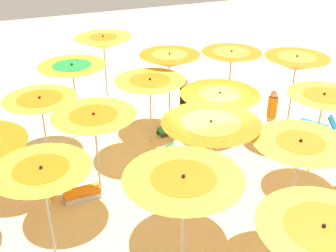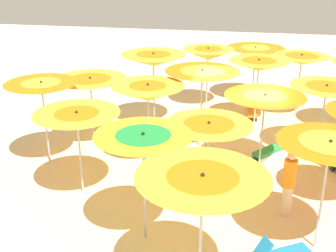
{
  "view_description": "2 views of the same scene",
  "coord_description": "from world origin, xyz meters",
  "px_view_note": "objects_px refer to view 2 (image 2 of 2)",
  "views": [
    {
      "loc": [
        -8.36,
        4.57,
        6.7
      ],
      "look_at": [
        1.78,
        0.41,
        0.84
      ],
      "focal_mm": 45.19,
      "sensor_mm": 36.0,
      "label": 1
    },
    {
      "loc": [
        0.16,
        -11.87,
        5.83
      ],
      "look_at": [
        -1.74,
        -1.6,
        1.49
      ],
      "focal_mm": 46.92,
      "sensor_mm": 36.0,
      "label": 2
    }
  ],
  "objects_px": {
    "beach_umbrella_13": "(259,65)",
    "beach_umbrella_5": "(143,144)",
    "beachgoer_0": "(289,183)",
    "beach_umbrella_16": "(90,84)",
    "beach_umbrella_10": "(77,120)",
    "beach_umbrella_7": "(265,101)",
    "beach_umbrella_11": "(148,93)",
    "beach_ball": "(334,106)",
    "lounger_2": "(252,111)",
    "beach_umbrella_8": "(326,92)",
    "beach_umbrella_14": "(302,60)",
    "beach_umbrella_17": "(153,60)",
    "beach_umbrella_18": "(208,54)",
    "lounger_3": "(269,150)",
    "beach_umbrella_12": "(202,76)",
    "beach_umbrella_15": "(42,88)",
    "beach_umbrella_1": "(329,152)",
    "beach_umbrella_19": "(255,52)",
    "beach_umbrella_6": "(209,131)",
    "lounger_1": "(335,160)",
    "beach_umbrella_0": "(202,187)"
  },
  "relations": [
    {
      "from": "beach_umbrella_8",
      "to": "lounger_2",
      "type": "height_order",
      "value": "beach_umbrella_8"
    },
    {
      "from": "beach_umbrella_17",
      "to": "beach_umbrella_18",
      "type": "distance_m",
      "value": 2.75
    },
    {
      "from": "beach_umbrella_8",
      "to": "beach_umbrella_15",
      "type": "distance_m",
      "value": 7.98
    },
    {
      "from": "beach_umbrella_11",
      "to": "beach_umbrella_13",
      "type": "relative_size",
      "value": 1.03
    },
    {
      "from": "beach_umbrella_1",
      "to": "beach_umbrella_19",
      "type": "distance_m",
      "value": 9.54
    },
    {
      "from": "beach_umbrella_10",
      "to": "beach_umbrella_15",
      "type": "distance_m",
      "value": 2.16
    },
    {
      "from": "beach_umbrella_6",
      "to": "beach_umbrella_12",
      "type": "height_order",
      "value": "beach_umbrella_12"
    },
    {
      "from": "beach_umbrella_14",
      "to": "beach_umbrella_17",
      "type": "height_order",
      "value": "beach_umbrella_17"
    },
    {
      "from": "beach_umbrella_18",
      "to": "beach_ball",
      "type": "distance_m",
      "value": 5.16
    },
    {
      "from": "beach_umbrella_7",
      "to": "beach_umbrella_16",
      "type": "distance_m",
      "value": 5.25
    },
    {
      "from": "beach_umbrella_11",
      "to": "lounger_2",
      "type": "height_order",
      "value": "beach_umbrella_11"
    },
    {
      "from": "beach_umbrella_1",
      "to": "beach_umbrella_7",
      "type": "relative_size",
      "value": 1.11
    },
    {
      "from": "beach_umbrella_7",
      "to": "beach_umbrella_8",
      "type": "relative_size",
      "value": 1.03
    },
    {
      "from": "beach_umbrella_13",
      "to": "beach_umbrella_5",
      "type": "bearing_deg",
      "value": -107.75
    },
    {
      "from": "beach_umbrella_7",
      "to": "beach_ball",
      "type": "distance_m",
      "value": 6.24
    },
    {
      "from": "beach_umbrella_1",
      "to": "beach_umbrella_15",
      "type": "distance_m",
      "value": 7.56
    },
    {
      "from": "beach_umbrella_1",
      "to": "lounger_2",
      "type": "relative_size",
      "value": 1.96
    },
    {
      "from": "beach_umbrella_10",
      "to": "beach_umbrella_16",
      "type": "xyz_separation_m",
      "value": [
        -0.78,
        3.06,
        -0.07
      ]
    },
    {
      "from": "beach_umbrella_12",
      "to": "lounger_1",
      "type": "relative_size",
      "value": 2.0
    },
    {
      "from": "beach_umbrella_19",
      "to": "beach_umbrella_10",
      "type": "bearing_deg",
      "value": -116.69
    },
    {
      "from": "beach_umbrella_19",
      "to": "beach_ball",
      "type": "distance_m",
      "value": 3.62
    },
    {
      "from": "beach_umbrella_8",
      "to": "beach_umbrella_12",
      "type": "relative_size",
      "value": 0.88
    },
    {
      "from": "beach_umbrella_14",
      "to": "beach_umbrella_19",
      "type": "relative_size",
      "value": 1.0
    },
    {
      "from": "beach_umbrella_15",
      "to": "lounger_3",
      "type": "xyz_separation_m",
      "value": [
        6.26,
        1.49,
        -2.02
      ]
    },
    {
      "from": "beach_umbrella_7",
      "to": "beach_umbrella_11",
      "type": "relative_size",
      "value": 0.93
    },
    {
      "from": "beach_umbrella_5",
      "to": "beach_umbrella_11",
      "type": "xyz_separation_m",
      "value": [
        -0.7,
        3.48,
        -0.11
      ]
    },
    {
      "from": "beach_ball",
      "to": "lounger_3",
      "type": "bearing_deg",
      "value": -119.49
    },
    {
      "from": "beach_umbrella_5",
      "to": "beach_umbrella_7",
      "type": "relative_size",
      "value": 1.12
    },
    {
      "from": "beach_umbrella_8",
      "to": "beach_umbrella_15",
      "type": "height_order",
      "value": "beach_umbrella_15"
    },
    {
      "from": "beach_umbrella_8",
      "to": "beach_umbrella_13",
      "type": "height_order",
      "value": "beach_umbrella_13"
    },
    {
      "from": "beach_umbrella_18",
      "to": "beach_umbrella_6",
      "type": "bearing_deg",
      "value": -84.25
    },
    {
      "from": "lounger_1",
      "to": "lounger_3",
      "type": "relative_size",
      "value": 0.98
    },
    {
      "from": "beach_umbrella_15",
      "to": "beachgoer_0",
      "type": "bearing_deg",
      "value": -13.29
    },
    {
      "from": "beach_umbrella_7",
      "to": "beach_umbrella_19",
      "type": "xyz_separation_m",
      "value": [
        -0.24,
        6.12,
        -0.07
      ]
    },
    {
      "from": "lounger_3",
      "to": "beachgoer_0",
      "type": "height_order",
      "value": "beachgoer_0"
    },
    {
      "from": "lounger_3",
      "to": "beach_umbrella_15",
      "type": "bearing_deg",
      "value": -37.08
    },
    {
      "from": "beach_umbrella_14",
      "to": "beach_umbrella_15",
      "type": "height_order",
      "value": "beach_umbrella_15"
    },
    {
      "from": "beach_umbrella_7",
      "to": "lounger_3",
      "type": "distance_m",
      "value": 2.0
    },
    {
      "from": "beach_umbrella_6",
      "to": "beach_umbrella_13",
      "type": "bearing_deg",
      "value": 79.25
    },
    {
      "from": "beach_umbrella_5",
      "to": "beach_umbrella_19",
      "type": "distance_m",
      "value": 10.02
    },
    {
      "from": "beach_umbrella_7",
      "to": "beach_umbrella_16",
      "type": "relative_size",
      "value": 1.01
    },
    {
      "from": "beach_umbrella_13",
      "to": "beach_ball",
      "type": "distance_m",
      "value": 3.95
    },
    {
      "from": "beach_umbrella_5",
      "to": "beach_umbrella_13",
      "type": "xyz_separation_m",
      "value": [
        2.28,
        7.11,
        -0.14
      ]
    },
    {
      "from": "beach_umbrella_6",
      "to": "beach_umbrella_8",
      "type": "relative_size",
      "value": 1.06
    },
    {
      "from": "beach_umbrella_14",
      "to": "beach_umbrella_18",
      "type": "relative_size",
      "value": 0.99
    },
    {
      "from": "beachgoer_0",
      "to": "beach_umbrella_16",
      "type": "bearing_deg",
      "value": 38.2
    },
    {
      "from": "beach_umbrella_1",
      "to": "beach_umbrella_10",
      "type": "xyz_separation_m",
      "value": [
        -5.51,
        1.18,
        -0.19
      ]
    },
    {
      "from": "beach_umbrella_10",
      "to": "beach_umbrella_12",
      "type": "distance_m",
      "value": 4.25
    },
    {
      "from": "beach_umbrella_18",
      "to": "lounger_1",
      "type": "relative_size",
      "value": 1.87
    },
    {
      "from": "beach_umbrella_0",
      "to": "beach_umbrella_12",
      "type": "height_order",
      "value": "beach_umbrella_0"
    }
  ]
}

